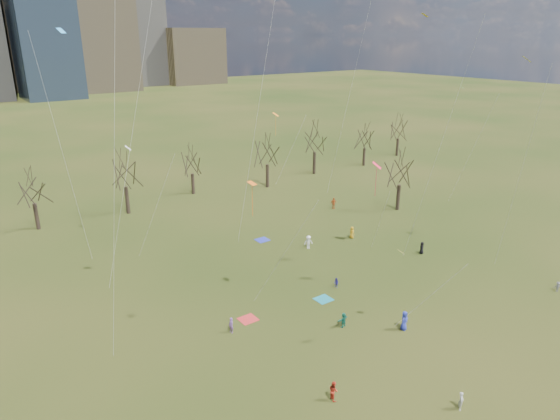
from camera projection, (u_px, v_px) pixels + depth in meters
ground at (356, 316)px, 46.17m from camera, size 500.00×500.00×0.00m
bare_tree_row at (178, 169)px, 72.49m from camera, size 113.04×29.80×9.50m
blanket_teal at (323, 299)px, 49.05m from camera, size 1.60×1.50×0.03m
blanket_navy at (262, 240)px, 63.26m from camera, size 1.60×1.50×0.03m
blanket_crimson at (248, 319)px, 45.61m from camera, size 1.60×1.50×0.03m
person_0 at (404, 321)px, 43.76m from camera, size 1.00×0.80×1.78m
person_1 at (461, 401)px, 34.46m from camera, size 0.61×0.56×1.39m
person_2 at (333, 391)px, 35.36m from camera, size 0.71×0.84×1.51m
person_3 at (558, 287)px, 50.41m from camera, size 0.76×0.77×1.06m
person_5 at (344, 320)px, 44.25m from camera, size 1.33×0.59×1.38m
person_6 at (422, 248)px, 59.10m from camera, size 0.84×0.85×1.48m
person_7 at (231, 325)px, 43.38m from camera, size 0.41×0.56×1.43m
person_8 at (336, 283)px, 51.18m from camera, size 0.43×0.54×1.06m
person_9 at (308, 242)px, 60.53m from camera, size 1.23×0.96×1.67m
person_10 at (334, 203)px, 74.45m from camera, size 1.07×0.65×1.70m
person_12 at (352, 232)px, 63.64m from camera, size 0.52×0.78×1.55m
kites_airborne at (286, 139)px, 51.65m from camera, size 65.03×45.36×37.09m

